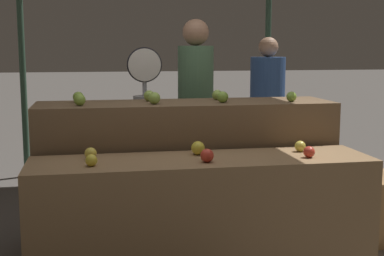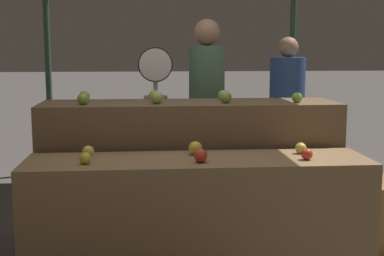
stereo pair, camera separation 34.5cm
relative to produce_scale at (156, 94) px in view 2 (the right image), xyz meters
The scene contains 18 objects.
display_counter_front 1.46m from the produce_scale, 79.38° to the right, with size 2.16×0.55×0.78m, color olive.
display_counter_back 0.88m from the produce_scale, 70.33° to the right, with size 2.16×0.55×1.08m, color brown.
apple_front_0 1.46m from the produce_scale, 108.36° to the right, with size 0.07×0.07×0.07m, color gold.
apple_front_1 1.42m from the produce_scale, 80.04° to the right, with size 0.08×0.08×0.08m, color red.
apple_front_2 1.65m from the produce_scale, 56.27° to the right, with size 0.07×0.07×0.07m, color red.
apple_front_3 1.27m from the produce_scale, 111.44° to the right, with size 0.08×0.08×0.08m, color yellow.
apple_front_4 1.19m from the produce_scale, 78.59° to the right, with size 0.09×0.09×0.09m, color gold.
apple_front_5 1.51m from the produce_scale, 51.37° to the right, with size 0.07×0.07×0.07m, color gold.
apple_back_0 0.93m from the produce_scale, 123.99° to the right, with size 0.08×0.08×0.08m, color #84AD3D.
apple_back_1 0.77m from the produce_scale, 90.60° to the right, with size 0.09×0.09×0.09m, color #8EB247.
apple_back_2 0.90m from the produce_scale, 57.24° to the right, with size 0.08×0.08×0.08m, color #7AA338.
apple_back_3 1.27m from the produce_scale, 37.84° to the right, with size 0.08×0.08×0.08m, color #7AA338.
apple_back_4 0.77m from the produce_scale, 133.82° to the right, with size 0.08×0.08×0.08m, color #84AD3D.
apple_back_5 0.55m from the produce_scale, 92.25° to the right, with size 0.08×0.08×0.08m, color #8EB247.
apple_back_6 0.75m from the produce_scale, 48.34° to the right, with size 0.08×0.08×0.08m, color #8EB247.
produce_scale is the anchor object (origin of this frame).
person_vendor_at_scale 0.44m from the produce_scale, ahead, with size 0.41×0.41×1.71m.
person_customer_left 1.66m from the produce_scale, 33.10° to the left, with size 0.39×0.39×1.58m.
Camera 2 is at (-0.33, -3.27, 1.47)m, focal length 50.00 mm.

